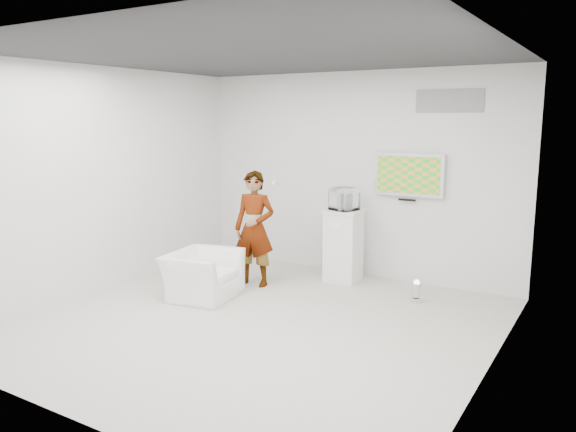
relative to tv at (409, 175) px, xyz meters
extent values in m
cube|color=#B5AFA6|center=(-0.85, -2.45, -1.55)|extent=(5.00, 5.00, 0.01)
cube|color=#2A2A2D|center=(-0.85, -2.45, 1.45)|extent=(5.00, 5.00, 0.01)
cube|color=silver|center=(-0.85, 0.05, -0.05)|extent=(5.00, 0.01, 3.00)
cube|color=silver|center=(-0.85, -4.95, -0.05)|extent=(5.00, 0.01, 3.00)
cube|color=silver|center=(-3.35, -2.45, -0.05)|extent=(0.01, 5.00, 3.00)
cube|color=silver|center=(1.65, -2.45, -0.05)|extent=(0.01, 5.00, 3.00)
cube|color=silver|center=(0.00, 0.00, 0.00)|extent=(1.00, 0.08, 0.60)
cube|color=gray|center=(0.50, 0.04, 1.00)|extent=(0.90, 0.02, 0.30)
imported|color=white|center=(-1.77, -1.23, -0.74)|extent=(0.65, 0.49, 1.61)
imported|color=white|center=(-2.05, -2.04, -1.25)|extent=(0.94, 1.04, 0.60)
cube|color=white|center=(-0.80, -0.39, -1.03)|extent=(0.53, 0.53, 1.04)
cylinder|color=silver|center=(0.42, -0.77, -1.41)|extent=(0.20, 0.20, 0.27)
cube|color=white|center=(-0.80, -0.39, -0.35)|extent=(0.40, 0.40, 0.32)
cube|color=white|center=(-0.80, -0.39, -0.39)|extent=(0.06, 0.18, 0.24)
cube|color=white|center=(-1.56, -1.04, -0.10)|extent=(0.08, 0.16, 0.04)
camera|label=1|loc=(2.61, -7.54, 0.79)|focal=35.00mm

